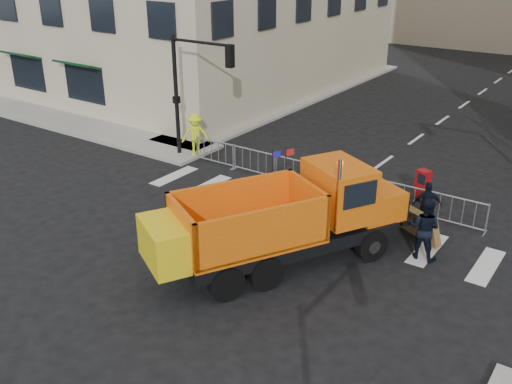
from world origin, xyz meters
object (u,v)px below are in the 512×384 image
Objects in this scene: cop_a at (373,197)px; worker at (195,135)px; cop_c at (427,205)px; cop_b at (424,228)px; plow_truck at (281,218)px; newspaper_box at (423,184)px.

cop_a is 9.18m from worker.
worker is at bearing -31.08° from cop_c.
cop_c is at bearing -71.84° from cop_b.
newspaper_box is at bearing 13.89° from plow_truck.
plow_truck is 5.65m from cop_c.
cop_b is at bearing -54.07° from worker.
cop_c is at bearing -44.03° from newspaper_box.
worker is at bearing -12.61° from cop_b.
plow_truck is 5.16× the size of cop_a.
cop_b is at bearing 79.88° from cop_c.
worker is at bearing -44.79° from cop_a.
cop_a is 1.07× the size of cop_c.
newspaper_box is at bearing -33.37° from worker.
worker is (-9.09, 1.26, 0.23)m from cop_a.
worker is 10.07m from newspaper_box.
plow_truck is at bearing -82.35° from newspaper_box.
plow_truck is 5.50× the size of cop_c.
cop_a is at bearing -87.16° from newspaper_box.
cop_c is 10.86m from worker.
cop_c is 0.86× the size of worker.
cop_a is at bearing 16.70° from plow_truck.
newspaper_box is (9.98, 1.22, -0.40)m from worker.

